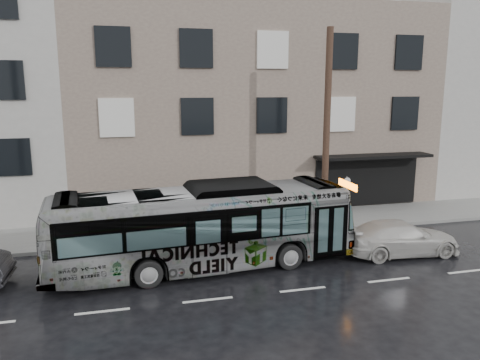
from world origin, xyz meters
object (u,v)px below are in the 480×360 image
object	(u,v)px
utility_pole_front	(327,131)
white_sedan	(401,238)
sign_post	(346,202)
bus	(203,227)

from	to	relation	value
utility_pole_front	white_sedan	xyz separation A→B (m)	(1.75, -3.57, -3.97)
utility_pole_front	sign_post	distance (m)	3.48
sign_post	white_sedan	distance (m)	3.69
sign_post	white_sedan	bearing A→B (deg)	-79.76
utility_pole_front	sign_post	xyz separation A→B (m)	(1.10, 0.00, -3.30)
utility_pole_front	white_sedan	size ratio (longest dim) A/B	1.93
utility_pole_front	bus	xyz separation A→B (m)	(-6.17, -3.07, -3.08)
bus	white_sedan	xyz separation A→B (m)	(7.91, -0.50, -0.89)
utility_pole_front	sign_post	bearing A→B (deg)	0.00
sign_post	bus	bearing A→B (deg)	-157.08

